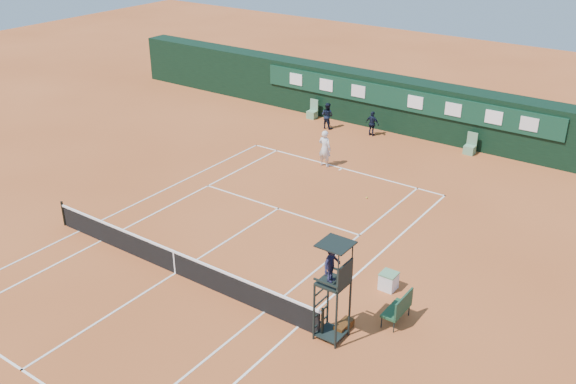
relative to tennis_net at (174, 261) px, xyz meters
The scene contains 14 objects.
ground 0.51m from the tennis_net, ahead, with size 90.00×90.00×0.00m, color #BE5D2D.
court_lines 0.50m from the tennis_net, ahead, with size 11.05×23.85×0.01m.
tennis_net is the anchor object (origin of this frame).
back_wall 18.77m from the tennis_net, 90.00° to the left, with size 40.00×1.65×3.00m.
linesman_chair_left 18.33m from the tennis_net, 107.46° to the left, with size 0.55×0.50×1.15m.
linesman_chair_right 18.05m from the tennis_net, 75.57° to the left, with size 0.55×0.50×1.15m.
umpire_chair 6.89m from the tennis_net, ahead, with size 0.96×0.95×3.42m.
player_bench 8.28m from the tennis_net, 14.53° to the left, with size 0.56×1.20×1.10m.
tennis_bag 6.81m from the tennis_net, ahead, with size 0.33×0.76×0.29m, color black.
cooler 7.75m from the tennis_net, 28.00° to the left, with size 0.57×0.57×0.65m.
tennis_ball 9.95m from the tennis_net, 74.30° to the left, with size 0.07×0.07×0.07m, color gold.
player 11.67m from the tennis_net, 94.44° to the left, with size 0.69×0.46×1.90m, color silver.
ball_kid_left 16.89m from the tennis_net, 103.00° to the left, with size 0.75×0.59×1.55m, color black.
ball_kid_right 16.93m from the tennis_net, 93.59° to the left, with size 0.84×0.35×1.43m, color black.
Camera 1 is at (14.93, -13.88, 12.88)m, focal length 40.00 mm.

